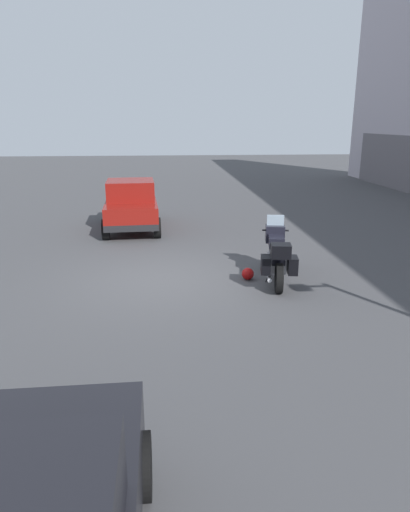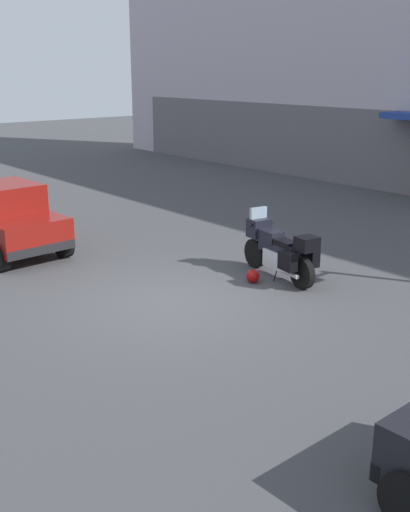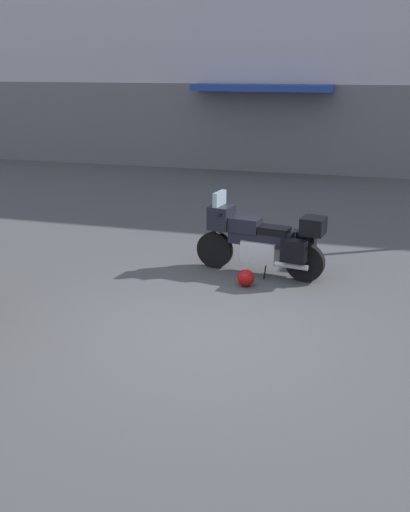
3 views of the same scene
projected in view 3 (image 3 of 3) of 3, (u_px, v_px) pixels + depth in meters
name	position (u px, v px, depth m)	size (l,w,h in m)	color
ground_plane	(202.00, 335.00, 7.70)	(80.00, 80.00, 0.00)	#424244
motorcycle	(261.00, 239.00, 9.75)	(2.25, 0.93, 1.36)	black
helmet	(246.00, 278.00, 9.36)	(0.28, 0.28, 0.28)	#990C0C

